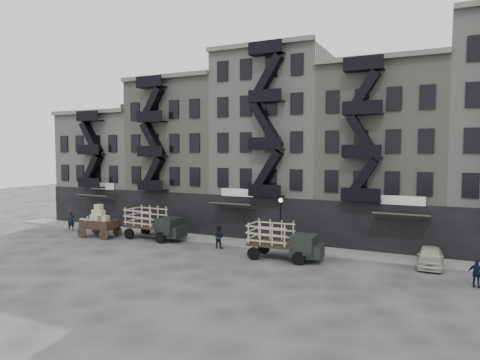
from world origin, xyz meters
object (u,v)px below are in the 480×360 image
at_px(car_east, 430,257).
at_px(wagon, 99,219).
at_px(pedestrian_west, 71,221).
at_px(pedestrian_mid, 219,237).
at_px(horse, 83,222).
at_px(stake_truck_east, 283,238).
at_px(policeman, 477,274).
at_px(stake_truck_west, 154,221).

bearing_deg(car_east, wagon, -176.14).
relative_size(pedestrian_west, pedestrian_mid, 1.04).
bearing_deg(car_east, horse, 179.28).
bearing_deg(stake_truck_east, horse, 172.43).
bearing_deg(pedestrian_mid, policeman, 175.86).
bearing_deg(policeman, car_east, -37.32).
bearing_deg(pedestrian_west, stake_truck_east, -65.88).
bearing_deg(stake_truck_west, car_east, 5.33).
distance_m(horse, stake_truck_east, 22.78).
distance_m(stake_truck_west, car_east, 23.04).
distance_m(horse, pedestrian_west, 1.23).
height_order(wagon, pedestrian_mid, wagon).
distance_m(car_east, policeman, 4.59).
relative_size(wagon, pedestrian_west, 1.85).
distance_m(horse, pedestrian_mid, 16.61).
distance_m(wagon, stake_truck_west, 5.47).
height_order(horse, pedestrian_west, pedestrian_west).
bearing_deg(policeman, horse, 11.71).
bearing_deg(wagon, pedestrian_west, 163.92).
relative_size(pedestrian_west, policeman, 1.17).
xyz_separation_m(wagon, stake_truck_east, (18.32, -0.28, -0.16)).
height_order(wagon, stake_truck_east, wagon).
bearing_deg(pedestrian_west, policeman, -66.57).
relative_size(horse, pedestrian_mid, 0.91).
bearing_deg(pedestrian_mid, car_east, -171.94).
distance_m(pedestrian_west, policeman, 35.84).
xyz_separation_m(horse, stake_truck_east, (22.63, -2.54, 0.85)).
bearing_deg(pedestrian_mid, horse, -1.52).
bearing_deg(stake_truck_west, pedestrian_west, -175.12).
bearing_deg(stake_truck_east, stake_truck_west, 171.26).
xyz_separation_m(car_east, pedestrian_west, (-33.12, -1.08, 0.28)).
relative_size(stake_truck_west, pedestrian_west, 2.99).
relative_size(wagon, car_east, 0.88).
relative_size(stake_truck_west, stake_truck_east, 1.07).
xyz_separation_m(stake_truck_east, pedestrian_mid, (-6.07, 1.17, -0.63)).
relative_size(stake_truck_west, car_east, 1.42).
distance_m(stake_truck_east, pedestrian_west, 23.21).
bearing_deg(policeman, pedestrian_west, 13.51).
relative_size(wagon, stake_truck_west, 0.62).
bearing_deg(stake_truck_east, policeman, -6.72).
distance_m(wagon, pedestrian_west, 5.04).
relative_size(stake_truck_west, policeman, 3.49).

